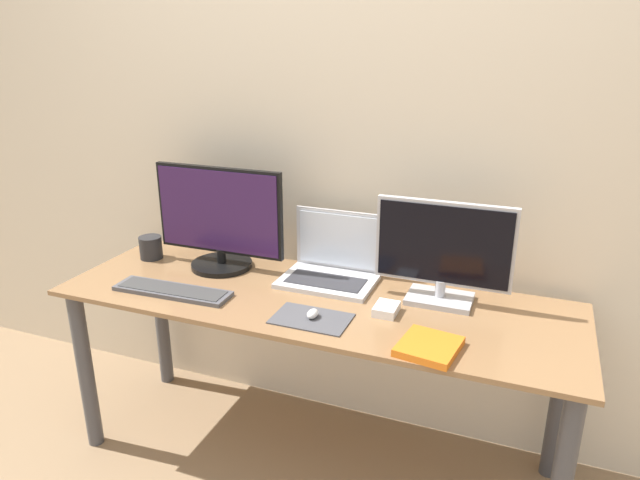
{
  "coord_description": "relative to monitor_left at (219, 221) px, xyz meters",
  "views": [
    {
      "loc": [
        0.71,
        -1.42,
        1.59
      ],
      "look_at": [
        0.0,
        0.37,
        0.9
      ],
      "focal_mm": 32.0,
      "sensor_mm": 36.0,
      "label": 1
    }
  ],
  "objects": [
    {
      "name": "monitor_right",
      "position": [
        0.89,
        0.0,
        -0.01
      ],
      "size": [
        0.48,
        0.16,
        0.37
      ],
      "color": "#B2B2B7",
      "rests_on": "desk"
    },
    {
      "name": "book",
      "position": [
        0.92,
        -0.35,
        -0.19
      ],
      "size": [
        0.19,
        0.21,
        0.02
      ],
      "color": "orange",
      "rests_on": "desk"
    },
    {
      "name": "laptop",
      "position": [
        0.46,
        0.05,
        -0.14
      ],
      "size": [
        0.36,
        0.25,
        0.26
      ],
      "color": "silver",
      "rests_on": "desk"
    },
    {
      "name": "monitor_left",
      "position": [
        0.0,
        0.0,
        0.0
      ],
      "size": [
        0.55,
        0.25,
        0.41
      ],
      "color": "black",
      "rests_on": "desk"
    },
    {
      "name": "mouse",
      "position": [
        0.52,
        -0.29,
        -0.18
      ],
      "size": [
        0.03,
        0.06,
        0.03
      ],
      "color": "silver",
      "rests_on": "mousepad"
    },
    {
      "name": "mug",
      "position": [
        -0.33,
        -0.02,
        -0.15
      ],
      "size": [
        0.09,
        0.09,
        0.1
      ],
      "color": "#262628",
      "rests_on": "desk"
    },
    {
      "name": "keyboard",
      "position": [
        -0.04,
        -0.29,
        -0.19
      ],
      "size": [
        0.45,
        0.13,
        0.02
      ],
      "color": "#4C4C51",
      "rests_on": "desk"
    },
    {
      "name": "power_brick",
      "position": [
        0.74,
        -0.16,
        -0.18
      ],
      "size": [
        0.08,
        0.1,
        0.03
      ],
      "color": "white",
      "rests_on": "desk"
    },
    {
      "name": "wall_back",
      "position": [
        0.46,
        0.24,
        0.35
      ],
      "size": [
        7.0,
        0.05,
        2.5
      ],
      "color": "beige",
      "rests_on": "ground_plane"
    },
    {
      "name": "desk",
      "position": [
        0.46,
        -0.13,
        -0.32
      ],
      "size": [
        1.88,
        0.62,
        0.71
      ],
      "color": "olive",
      "rests_on": "ground_plane"
    },
    {
      "name": "mousepad",
      "position": [
        0.52,
        -0.3,
        -0.2
      ],
      "size": [
        0.26,
        0.17,
        0.0
      ],
      "color": "#47474C",
      "rests_on": "desk"
    }
  ]
}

